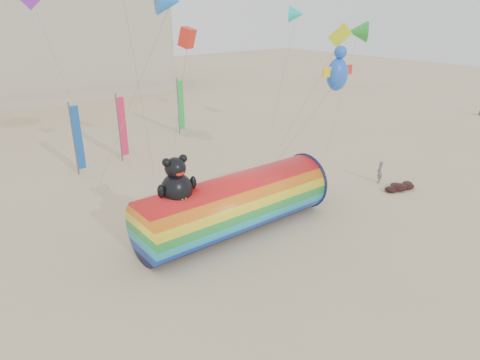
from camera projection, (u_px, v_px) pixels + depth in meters
ground at (250, 233)px, 22.58m from camera, size 160.00×160.00×0.00m
windsock_assembly at (235, 202)px, 22.19m from camera, size 10.78×3.28×4.97m
kite_handler at (380, 172)px, 28.76m from camera, size 0.67×0.60×1.53m
fabric_bundle at (400, 187)px, 27.93m from camera, size 2.62×1.35×0.41m
festival_banners at (132, 122)px, 33.82m from camera, size 11.82×4.96×5.20m
flying_kites at (215, 3)px, 23.41m from camera, size 29.09×13.18×7.52m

